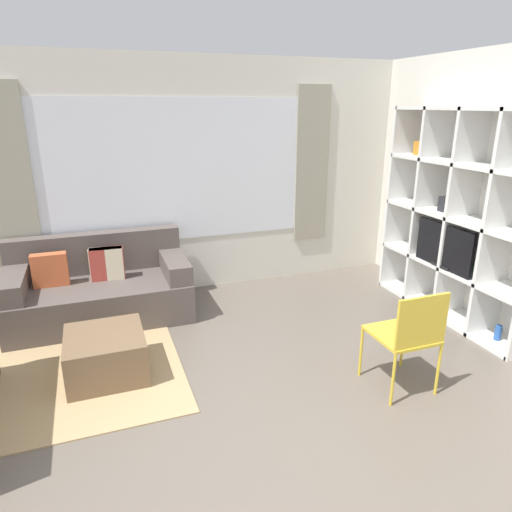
{
  "coord_description": "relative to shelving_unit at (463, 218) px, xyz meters",
  "views": [
    {
      "loc": [
        -0.93,
        -1.91,
        2.17
      ],
      "look_at": [
        0.42,
        1.82,
        0.85
      ],
      "focal_mm": 32.0,
      "sensor_mm": 36.0,
      "label": 1
    }
  ],
  "objects": [
    {
      "name": "ground_plane",
      "position": [
        -2.61,
        -1.64,
        -1.07
      ],
      "size": [
        16.0,
        16.0,
        0.0
      ],
      "primitive_type": "plane",
      "color": "#665B51"
    },
    {
      "name": "wall_right",
      "position": [
        0.21,
        0.01,
        0.28
      ],
      "size": [
        0.07,
        4.51,
        2.7
      ],
      "primitive_type": "cube",
      "color": "silver",
      "rests_on": "ground_plane"
    },
    {
      "name": "area_rug",
      "position": [
        -4.03,
        0.15,
        -1.06
      ],
      "size": [
        2.13,
        1.79,
        0.01
      ],
      "primitive_type": "cube",
      "color": "tan",
      "rests_on": "ground_plane"
    },
    {
      "name": "folding_chair",
      "position": [
        -1.38,
        -1.02,
        -0.55
      ],
      "size": [
        0.44,
        0.46,
        0.86
      ],
      "rotation": [
        0.0,
        0.0,
        3.14
      ],
      "color": "gold",
      "rests_on": "ground_plane"
    },
    {
      "name": "ottoman",
      "position": [
        -3.58,
        0.02,
        -0.88
      ],
      "size": [
        0.63,
        0.65,
        0.38
      ],
      "color": "brown",
      "rests_on": "ground_plane"
    },
    {
      "name": "wall_back",
      "position": [
        -2.61,
        1.7,
        0.29
      ],
      "size": [
        6.78,
        0.11,
        2.7
      ],
      "color": "silver",
      "rests_on": "ground_plane"
    },
    {
      "name": "couch_main",
      "position": [
        -3.57,
        1.21,
        -0.76
      ],
      "size": [
        1.81,
        0.91,
        0.85
      ],
      "color": "#564C47",
      "rests_on": "ground_plane"
    },
    {
      "name": "shelving_unit",
      "position": [
        0.0,
        0.0,
        0.0
      ],
      "size": [
        0.42,
        1.96,
        2.15
      ],
      "color": "silver",
      "rests_on": "ground_plane"
    }
  ]
}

